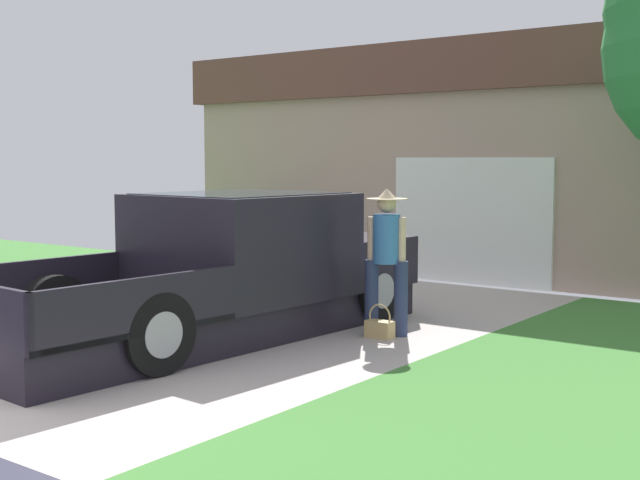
# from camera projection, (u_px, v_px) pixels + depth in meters

# --- Properties ---
(pickup_truck) EXTENTS (2.39, 5.71, 1.64)m
(pickup_truck) POSITION_uv_depth(u_px,v_px,m) (235.00, 270.00, 9.86)
(pickup_truck) COLOR black
(pickup_truck) RESTS_ON ground
(person_with_hat) EXTENTS (0.50, 0.47, 1.70)m
(person_with_hat) POSITION_uv_depth(u_px,v_px,m) (386.00, 254.00, 9.65)
(person_with_hat) COLOR navy
(person_with_hat) RESTS_ON ground
(handbag) EXTENTS (0.32, 0.17, 0.39)m
(handbag) POSITION_uv_depth(u_px,v_px,m) (380.00, 327.00, 9.57)
(handbag) COLOR tan
(handbag) RESTS_ON ground
(house_with_garage) EXTENTS (9.33, 6.76, 4.01)m
(house_with_garage) POSITION_uv_depth(u_px,v_px,m) (475.00, 159.00, 17.10)
(house_with_garage) COLOR tan
(house_with_garage) RESTS_ON ground
(wheeled_trash_bin) EXTENTS (0.60, 0.72, 1.02)m
(wheeled_trash_bin) POSITION_uv_depth(u_px,v_px,m) (248.00, 239.00, 15.48)
(wheeled_trash_bin) COLOR navy
(wheeled_trash_bin) RESTS_ON ground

